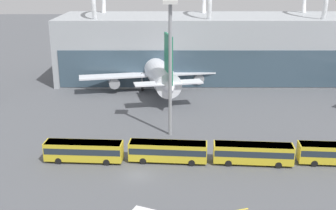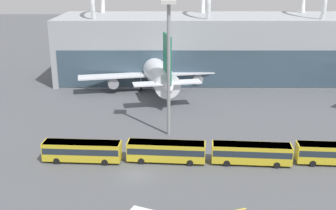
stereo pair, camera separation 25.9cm
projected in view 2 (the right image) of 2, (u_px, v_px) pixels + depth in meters
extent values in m
plane|color=#515459|center=(138.00, 175.00, 60.59)|extent=(440.00, 440.00, 0.00)
torus|color=white|center=(99.00, 1.00, 108.09)|extent=(1.10, 17.68, 17.68)
torus|color=white|center=(207.00, 1.00, 108.00)|extent=(1.10, 17.68, 17.68)
torus|color=white|center=(315.00, 1.00, 107.91)|extent=(1.10, 17.68, 17.68)
cylinder|color=silver|center=(155.00, 68.00, 102.88)|extent=(12.25, 34.35, 5.50)
sphere|color=silver|center=(145.00, 55.00, 118.69)|extent=(5.39, 5.39, 5.39)
cone|color=silver|center=(169.00, 86.00, 87.08)|extent=(6.62, 8.35, 5.22)
cube|color=silver|center=(157.00, 74.00, 101.25)|extent=(36.73, 11.44, 0.35)
cylinder|color=gray|center=(114.00, 82.00, 99.79)|extent=(3.13, 3.50, 2.56)
cylinder|color=gray|center=(198.00, 78.00, 103.67)|extent=(3.13, 3.50, 2.56)
cube|color=#19724C|center=(169.00, 58.00, 86.06)|extent=(1.79, 6.83, 9.84)
cube|color=silver|center=(169.00, 83.00, 87.68)|extent=(14.64, 6.02, 0.28)
cylinder|color=gray|center=(148.00, 68.00, 114.26)|extent=(0.36, 0.36, 3.91)
cylinder|color=black|center=(148.00, 75.00, 114.87)|extent=(0.66, 1.17, 1.10)
cylinder|color=gray|center=(142.00, 81.00, 101.06)|extent=(0.36, 0.36, 3.91)
cylinder|color=black|center=(143.00, 89.00, 101.67)|extent=(0.66, 1.17, 1.10)
cylinder|color=gray|center=(171.00, 79.00, 102.41)|extent=(0.36, 0.36, 3.91)
cylinder|color=black|center=(171.00, 87.00, 103.02)|extent=(0.66, 1.17, 1.10)
sphere|color=silver|center=(317.00, 59.00, 110.26)|extent=(4.89, 4.89, 4.89)
cylinder|color=gray|center=(336.00, 73.00, 107.49)|extent=(0.36, 0.36, 4.47)
cylinder|color=black|center=(335.00, 82.00, 108.19)|extent=(1.10, 1.10, 1.10)
cube|color=gold|center=(84.00, 150.00, 64.43)|extent=(12.06, 3.35, 2.80)
cube|color=#232D38|center=(83.00, 149.00, 64.34)|extent=(11.82, 3.36, 0.98)
cube|color=silver|center=(83.00, 142.00, 64.01)|extent=(11.70, 3.25, 0.12)
cylinder|color=black|center=(109.00, 155.00, 65.72)|extent=(1.02, 0.36, 1.00)
cylinder|color=black|center=(106.00, 162.00, 63.46)|extent=(1.02, 0.36, 1.00)
cylinder|color=black|center=(63.00, 154.00, 66.20)|extent=(1.02, 0.36, 1.00)
cylinder|color=black|center=(58.00, 161.00, 63.93)|extent=(1.02, 0.36, 1.00)
cube|color=gold|center=(168.00, 151.00, 64.27)|extent=(12.10, 3.60, 2.80)
cube|color=#232D38|center=(168.00, 149.00, 64.18)|extent=(11.86, 3.61, 0.98)
cube|color=silver|center=(168.00, 143.00, 63.85)|extent=(11.73, 3.49, 0.12)
cylinder|color=black|center=(192.00, 156.00, 65.49)|extent=(1.02, 0.38, 1.00)
cylinder|color=black|center=(191.00, 163.00, 63.23)|extent=(1.02, 0.38, 1.00)
cylinder|color=black|center=(145.00, 154.00, 66.11)|extent=(1.02, 0.38, 1.00)
cylinder|color=black|center=(143.00, 161.00, 63.85)|extent=(1.02, 0.38, 1.00)
cube|color=gold|center=(253.00, 153.00, 63.51)|extent=(12.10, 3.60, 2.80)
cube|color=#232D38|center=(253.00, 151.00, 63.42)|extent=(11.86, 3.61, 0.98)
cube|color=silver|center=(253.00, 145.00, 63.09)|extent=(11.73, 3.49, 0.12)
cylinder|color=black|center=(276.00, 158.00, 64.72)|extent=(1.02, 0.38, 1.00)
cylinder|color=black|center=(278.00, 165.00, 62.46)|extent=(1.02, 0.38, 1.00)
cylinder|color=black|center=(227.00, 157.00, 65.35)|extent=(1.02, 0.38, 1.00)
cylinder|color=black|center=(228.00, 163.00, 63.09)|extent=(1.02, 0.38, 1.00)
cylinder|color=black|center=(310.00, 157.00, 65.23)|extent=(1.02, 0.38, 1.00)
cylinder|color=black|center=(314.00, 164.00, 62.96)|extent=(1.02, 0.38, 1.00)
cylinder|color=gray|center=(170.00, 72.00, 71.84)|extent=(0.60, 0.60, 22.90)
cube|color=silver|center=(170.00, 2.00, 68.20)|extent=(2.42, 2.42, 0.61)
cube|color=yellow|center=(245.00, 165.00, 63.67)|extent=(6.07, 1.08, 0.01)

